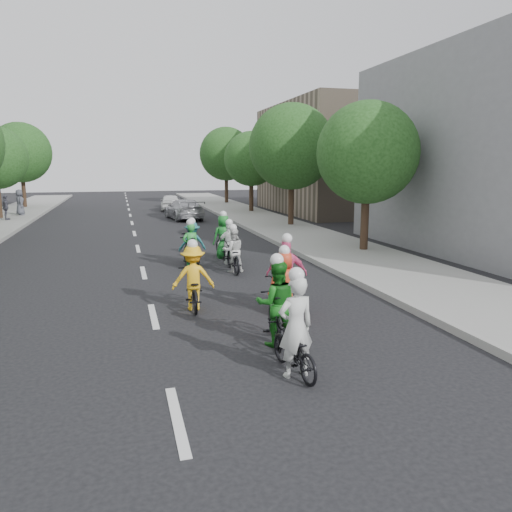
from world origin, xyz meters
name	(u,v)px	position (x,y,z in m)	size (l,w,h in m)	color
ground	(153,316)	(0.00, 0.00, 0.00)	(120.00, 120.00, 0.00)	black
sidewalk_right	(314,240)	(8.00, 10.00, 0.07)	(4.00, 80.00, 0.15)	gray
curb_right	(274,241)	(6.05, 10.00, 0.09)	(0.18, 80.00, 0.18)	#999993
bldg_se	(345,159)	(16.00, 24.00, 4.00)	(10.00, 14.00, 8.00)	gray
tree_l_5	(21,153)	(-8.20, 33.00, 4.52)	(4.80, 4.80, 6.93)	black
tree_r_0	(367,153)	(8.80, 6.60, 3.96)	(4.00, 4.00, 5.97)	black
tree_r_1	(292,147)	(8.80, 15.60, 4.52)	(4.80, 4.80, 6.93)	black
tree_r_2	(251,159)	(8.80, 24.60, 3.96)	(4.00, 4.00, 5.97)	black
tree_r_3	(226,154)	(8.80, 33.60, 4.52)	(4.80, 4.80, 6.93)	black
cyclist_0	(294,341)	(2.08, -3.98, 0.60)	(0.74, 1.64, 1.86)	black
cyclist_1	(276,310)	(2.22, -2.50, 0.69)	(0.91, 1.78, 1.83)	black
cyclist_2	(193,284)	(1.00, 0.39, 0.63)	(1.06, 1.85, 1.74)	black
cyclist_3	(286,280)	(3.23, -0.09, 0.69)	(1.07, 1.62, 1.87)	black
cyclist_4	(283,290)	(2.99, -0.62, 0.58)	(0.77, 1.67, 1.67)	black
cyclist_5	(190,250)	(1.62, 5.37, 0.62)	(0.74, 1.87, 1.71)	black
cyclist_6	(233,255)	(2.89, 4.39, 0.58)	(0.72, 1.92, 1.60)	black
cyclist_7	(192,246)	(1.78, 6.07, 0.66)	(1.05, 1.94, 1.67)	black
cyclist_8	(229,248)	(3.05, 5.75, 0.58)	(0.87, 1.93, 1.63)	black
cyclist_9	(223,241)	(3.09, 6.95, 0.67)	(0.87, 1.70, 1.81)	black
follow_car_lead	(184,209)	(3.36, 21.26, 0.67)	(1.87, 4.60, 1.34)	#B3B3B8
follow_car_trail	(171,202)	(3.19, 28.27, 0.65)	(1.53, 3.79, 1.29)	silver
spectator_1	(6,207)	(-7.51, 22.46, 0.93)	(0.91, 0.38, 1.56)	#4E4F5C
spectator_2	(20,202)	(-7.26, 25.66, 1.02)	(0.85, 0.55, 1.74)	#535560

